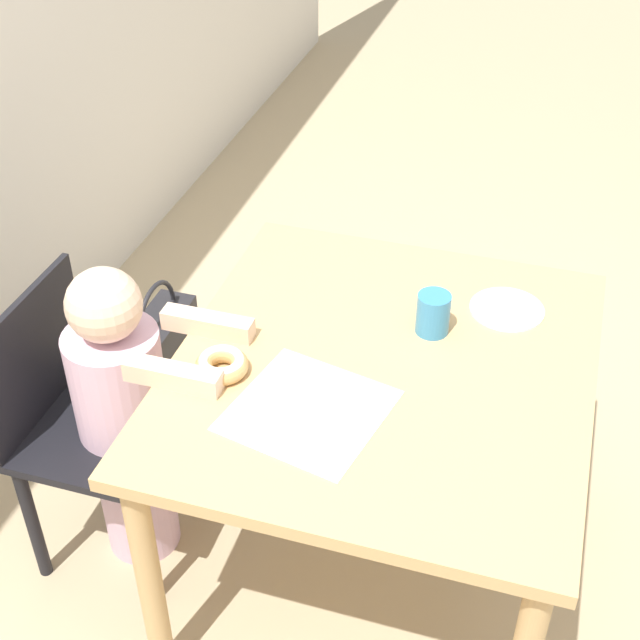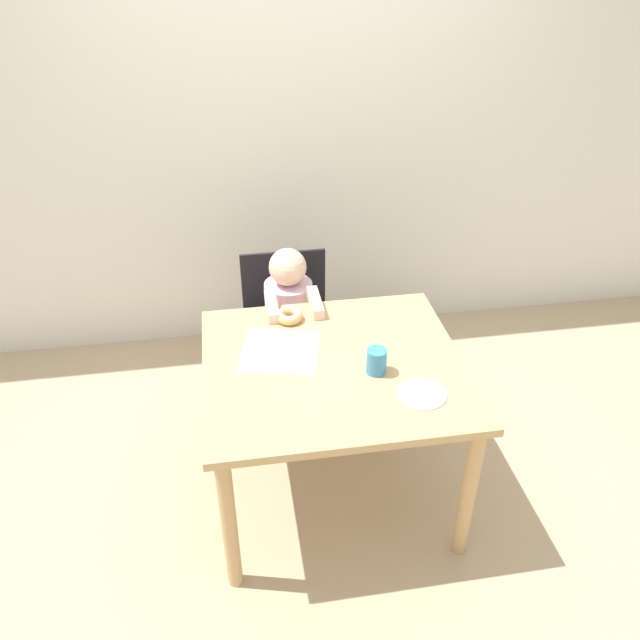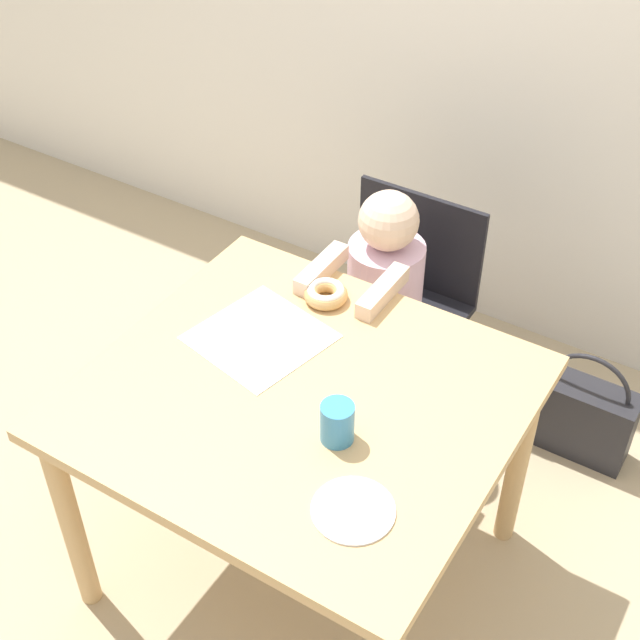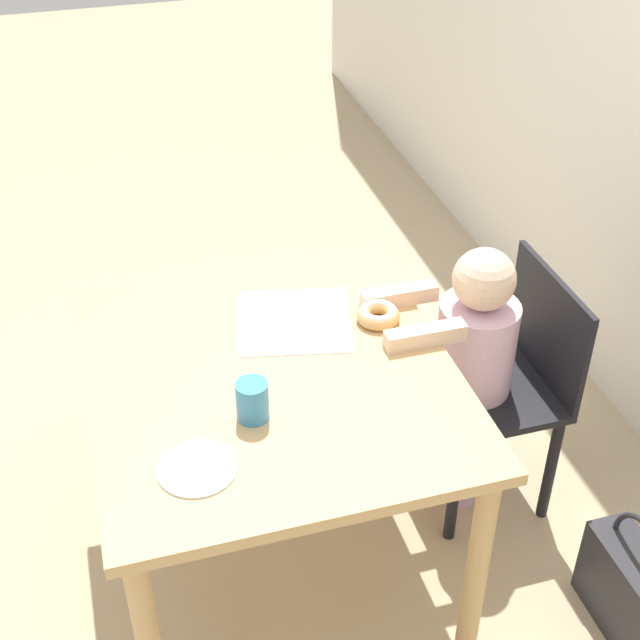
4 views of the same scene
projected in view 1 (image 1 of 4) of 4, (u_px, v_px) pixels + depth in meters
ground_plane at (372, 561)px, 2.53m from camera, size 12.00×12.00×0.00m
dining_table at (381, 394)px, 2.15m from camera, size 1.06×0.97×0.73m
chair at (90, 420)px, 2.37m from camera, size 0.45×0.39×0.80m
child_figure at (126, 418)px, 2.32m from camera, size 0.25×0.45×0.93m
donut at (222, 364)px, 2.05m from camera, size 0.12×0.12×0.05m
napkin at (308, 410)px, 1.96m from camera, size 0.38×0.38×0.00m
handbag at (161, 350)px, 3.06m from camera, size 0.35×0.13×0.42m
cup at (433, 314)px, 2.16m from camera, size 0.08×0.08×0.11m
plate at (507, 309)px, 2.26m from camera, size 0.19×0.19×0.01m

